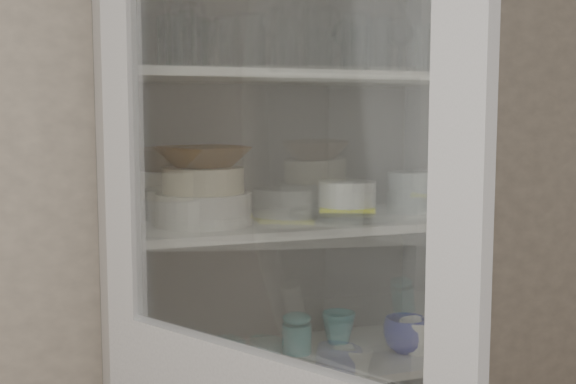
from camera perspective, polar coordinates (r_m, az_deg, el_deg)
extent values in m
cube|color=gray|center=(2.18, -6.95, -0.49)|extent=(3.60, 0.02, 2.60)
cube|color=#BDBDBD|center=(1.96, -13.67, -8.82)|extent=(0.03, 0.45, 2.10)
cube|color=#BDBDBD|center=(2.26, 11.75, -6.73)|extent=(0.03, 0.45, 2.10)
cube|color=slate|center=(2.25, -1.78, -6.65)|extent=(1.00, 0.03, 2.10)
cube|color=silver|center=(2.11, 0.14, -13.27)|extent=(0.94, 0.42, 0.02)
cube|color=silver|center=(2.01, 0.14, -2.45)|extent=(0.94, 0.42, 0.02)
cube|color=silver|center=(1.99, 0.15, 9.03)|extent=(0.94, 0.42, 0.02)
cube|color=#BDBDBD|center=(1.63, -12.87, 4.21)|extent=(0.08, 0.10, 0.80)
cube|color=#BDBDBD|center=(1.10, 13.57, 3.26)|extent=(0.08, 0.10, 0.80)
cube|color=silver|center=(1.33, -2.24, 3.93)|extent=(0.38, 0.63, 0.78)
cylinder|color=silver|center=(1.77, -8.42, 12.14)|extent=(0.10, 0.10, 0.15)
cylinder|color=silver|center=(1.80, -9.29, 11.59)|extent=(0.08, 0.08, 0.12)
cylinder|color=silver|center=(1.81, -4.85, 11.59)|extent=(0.08, 0.08, 0.12)
cylinder|color=silver|center=(1.96, 5.36, 11.66)|extent=(0.09, 0.09, 0.16)
cylinder|color=silver|center=(1.95, 7.14, 11.42)|extent=(0.09, 0.09, 0.14)
cylinder|color=silver|center=(2.00, 10.70, 11.07)|extent=(0.07, 0.07, 0.13)
cylinder|color=silver|center=(2.07, 12.20, 10.91)|extent=(0.07, 0.07, 0.13)
cylinder|color=silver|center=(1.93, -7.13, 11.43)|extent=(0.07, 0.07, 0.14)
cylinder|color=silver|center=(1.94, -5.98, 11.32)|extent=(0.08, 0.08, 0.13)
cylinder|color=silver|center=(1.96, -2.93, 11.64)|extent=(0.09, 0.09, 0.15)
cylinder|color=white|center=(1.92, -6.68, -1.29)|extent=(0.26, 0.26, 0.08)
cylinder|color=white|center=(2.03, -7.99, -0.89)|extent=(0.23, 0.23, 0.08)
cylinder|color=beige|center=(1.91, -6.71, 0.95)|extent=(0.29, 0.29, 0.07)
imported|color=#523010|center=(1.91, -6.73, 2.78)|extent=(0.28, 0.28, 0.06)
cylinder|color=silver|center=(2.06, 4.68, -1.65)|extent=(0.42, 0.42, 0.02)
cube|color=#FFF017|center=(2.06, 4.68, -1.25)|extent=(0.20, 0.20, 0.01)
cylinder|color=white|center=(2.06, 4.69, -0.12)|extent=(0.20, 0.20, 0.07)
cylinder|color=#AAB6B4|center=(2.16, 9.49, 0.00)|extent=(0.12, 0.12, 0.12)
imported|color=#232E9D|center=(2.17, 9.29, -11.07)|extent=(0.16, 0.16, 0.10)
imported|color=teal|center=(2.22, 4.01, -10.63)|extent=(0.13, 0.13, 0.09)
imported|color=white|center=(2.16, 10.21, -11.19)|extent=(0.13, 0.13, 0.10)
cylinder|color=teal|center=(2.13, 0.70, -11.49)|extent=(0.09, 0.09, 0.09)
ellipsoid|color=teal|center=(2.12, 0.70, -10.17)|extent=(0.09, 0.09, 0.02)
cylinder|color=#B9B9C2|center=(1.97, -5.66, -13.79)|extent=(0.09, 0.09, 0.04)
cylinder|color=white|center=(2.03, -11.51, -12.00)|extent=(0.11, 0.11, 0.12)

